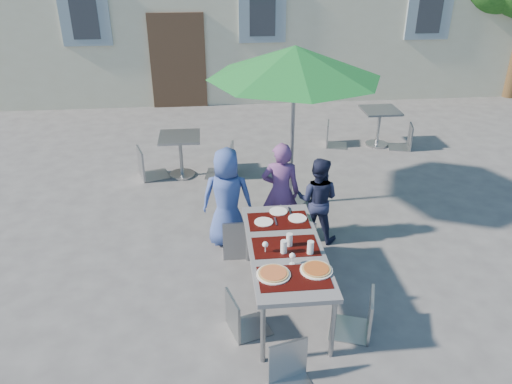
{
  "coord_description": "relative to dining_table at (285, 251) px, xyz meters",
  "views": [
    {
      "loc": [
        -1.35,
        -4.54,
        3.73
      ],
      "look_at": [
        -0.81,
        0.81,
        0.97
      ],
      "focal_mm": 35.0,
      "sensor_mm": 36.0,
      "label": 1
    }
  ],
  "objects": [
    {
      "name": "chair_0",
      "position": [
        -0.42,
        1.0,
        -0.09
      ],
      "size": [
        0.46,
        0.47,
        1.03
      ],
      "color": "gray",
      "rests_on": "ground"
    },
    {
      "name": "place_settings",
      "position": [
        0.03,
        0.62,
        0.06
      ],
      "size": [
        0.67,
        0.45,
        0.01
      ],
      "color": "white",
      "rests_on": "dining_table"
    },
    {
      "name": "cafe_table_0",
      "position": [
        -1.26,
        3.54,
        -0.2
      ],
      "size": [
        0.69,
        0.69,
        0.74
      ],
      "color": "#AAADB2",
      "rests_on": "ground"
    },
    {
      "name": "pizza_near_left",
      "position": [
        -0.2,
        -0.49,
        0.07
      ],
      "size": [
        0.34,
        0.34,
        0.03
      ],
      "color": "white",
      "rests_on": "dining_table"
    },
    {
      "name": "child_2",
      "position": [
        0.63,
        1.31,
        -0.1
      ],
      "size": [
        0.67,
        0.54,
        1.2
      ],
      "primitive_type": "imported",
      "rotation": [
        0.0,
        0.0,
        2.73
      ],
      "color": "#1B203C",
      "rests_on": "ground"
    },
    {
      "name": "chair_2",
      "position": [
        0.39,
        1.06,
        -0.2
      ],
      "size": [
        0.45,
        0.45,
        0.86
      ],
      "color": "gray",
      "rests_on": "ground"
    },
    {
      "name": "ground",
      "position": [
        0.58,
        0.09,
        -0.7
      ],
      "size": [
        90.0,
        90.0,
        0.0
      ],
      "primitive_type": "plane",
      "color": "#4A4A4D",
      "rests_on": "ground"
    },
    {
      "name": "glassware",
      "position": [
        0.04,
        -0.11,
        0.13
      ],
      "size": [
        0.54,
        0.4,
        0.15
      ],
      "color": "silver",
      "rests_on": "dining_table"
    },
    {
      "name": "chair_1",
      "position": [
        0.02,
        1.07,
        -0.14
      ],
      "size": [
        0.53,
        0.54,
        0.95
      ],
      "color": "gray",
      "rests_on": "ground"
    },
    {
      "name": "chair_5",
      "position": [
        -0.11,
        -1.2,
        -0.19
      ],
      "size": [
        0.47,
        0.47,
        0.87
      ],
      "color": "#90969C",
      "rests_on": "ground"
    },
    {
      "name": "dining_table",
      "position": [
        0.0,
        0.0,
        0.0
      ],
      "size": [
        0.8,
        1.85,
        0.76
      ],
      "color": "#4D4D52",
      "rests_on": "ground"
    },
    {
      "name": "pizza_near_right",
      "position": [
        0.24,
        -0.46,
        0.07
      ],
      "size": [
        0.33,
        0.33,
        0.03
      ],
      "color": "white",
      "rests_on": "dining_table"
    },
    {
      "name": "bg_chair_r_1",
      "position": [
        3.06,
        4.4,
        -0.17
      ],
      "size": [
        0.49,
        0.49,
        0.91
      ],
      "color": "gray",
      "rests_on": "ground"
    },
    {
      "name": "bg_chair_r_0",
      "position": [
        -0.5,
        3.5,
        -0.07
      ],
      "size": [
        0.54,
        0.54,
        1.06
      ],
      "color": "#90949B",
      "rests_on": "ground"
    },
    {
      "name": "child_1",
      "position": [
        0.15,
        1.38,
        0.0
      ],
      "size": [
        0.55,
        0.41,
        1.4
      ],
      "primitive_type": "imported",
      "rotation": [
        0.0,
        0.0,
        2.99
      ],
      "color": "#603872",
      "rests_on": "ground"
    },
    {
      "name": "cafe_table_1",
      "position": [
        2.57,
        4.59,
        -0.19
      ],
      "size": [
        0.69,
        0.69,
        0.74
      ],
      "color": "#AAADB2",
      "rests_on": "ground"
    },
    {
      "name": "chair_3",
      "position": [
        -0.52,
        -0.42,
        -0.18
      ],
      "size": [
        0.49,
        0.49,
        0.88
      ],
      "color": "gray",
      "rests_on": "ground"
    },
    {
      "name": "chair_4",
      "position": [
        0.72,
        -0.56,
        -0.15
      ],
      "size": [
        0.53,
        0.52,
        0.93
      ],
      "color": "#8E9599",
      "rests_on": "ground"
    },
    {
      "name": "bg_chair_l_1",
      "position": [
        1.67,
        4.66,
        -0.17
      ],
      "size": [
        0.49,
        0.49,
        0.91
      ],
      "color": "gray",
      "rests_on": "ground"
    },
    {
      "name": "bg_chair_l_0",
      "position": [
        -1.85,
        3.54,
        -0.1
      ],
      "size": [
        0.57,
        0.57,
        1.02
      ],
      "color": "gray",
      "rests_on": "ground"
    },
    {
      "name": "child_0",
      "position": [
        -0.57,
        1.31,
        -0.01
      ],
      "size": [
        0.71,
        0.51,
        1.37
      ],
      "primitive_type": "imported",
      "rotation": [
        0.0,
        0.0,
        3.03
      ],
      "color": "#364D97",
      "rests_on": "ground"
    },
    {
      "name": "patio_umbrella",
      "position": [
        0.45,
        2.32,
        1.49
      ],
      "size": [
        2.46,
        2.46,
        2.43
      ],
      "color": "#AAADB2",
      "rests_on": "ground"
    }
  ]
}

